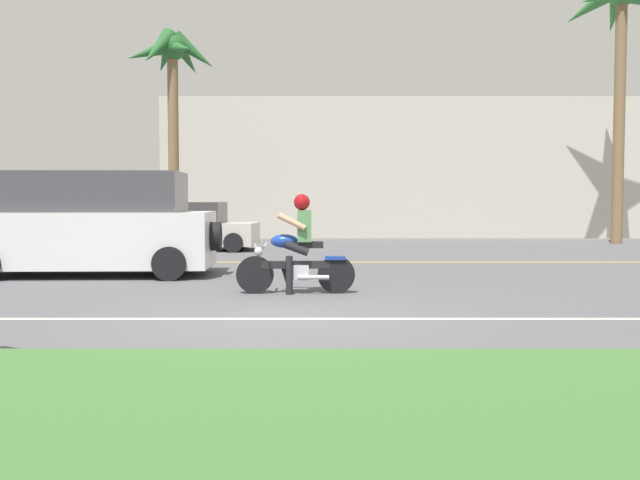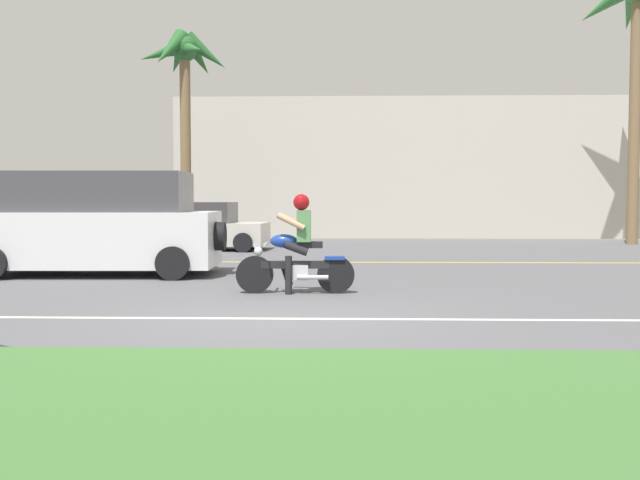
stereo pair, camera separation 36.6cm
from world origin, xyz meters
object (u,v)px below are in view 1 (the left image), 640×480
object	(u,v)px
suv_nearby	(94,226)
motorcyclist	(297,252)
palm_tree_1	(621,15)
parked_car_1	(194,228)
palm_tree_0	(173,68)

from	to	relation	value
suv_nearby	motorcyclist	bearing A→B (deg)	-33.83
suv_nearby	palm_tree_1	world-z (taller)	palm_tree_1
parked_car_1	palm_tree_0	xyz separation A→B (m)	(-1.06, 2.59, 5.16)
suv_nearby	parked_car_1	distance (m)	7.30
motorcyclist	suv_nearby	bearing A→B (deg)	146.17
suv_nearby	palm_tree_1	size ratio (longest dim) A/B	0.54
palm_tree_1	parked_car_1	bearing A→B (deg)	-167.04
parked_car_1	palm_tree_1	distance (m)	15.89
palm_tree_0	palm_tree_1	bearing A→B (deg)	2.31
palm_tree_1	suv_nearby	bearing A→B (deg)	-144.43
suv_nearby	palm_tree_1	xyz separation A→B (m)	(14.61, 10.45, 6.70)
motorcyclist	palm_tree_0	xyz separation A→B (m)	(-4.48, 12.63, 5.15)
palm_tree_0	palm_tree_1	distance (m)	15.08
motorcyclist	palm_tree_1	distance (m)	18.27
suv_nearby	palm_tree_0	bearing A→B (deg)	91.95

